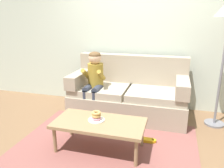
{
  "coord_description": "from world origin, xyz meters",
  "views": [
    {
      "loc": [
        0.78,
        -2.72,
        1.64
      ],
      "look_at": [
        -0.12,
        0.45,
        0.65
      ],
      "focal_mm": 35.77,
      "sensor_mm": 36.0,
      "label": 1
    }
  ],
  "objects_px": {
    "coffee_table": "(99,124)",
    "person_child": "(94,78)",
    "couch": "(129,95)",
    "toy_controller": "(148,140)",
    "donut": "(96,118)"
  },
  "relations": [
    {
      "from": "coffee_table",
      "to": "person_child",
      "type": "bearing_deg",
      "value": 113.35
    },
    {
      "from": "couch",
      "to": "toy_controller",
      "type": "xyz_separation_m",
      "value": [
        0.45,
        -0.85,
        -0.33
      ]
    },
    {
      "from": "couch",
      "to": "donut",
      "type": "relative_size",
      "value": 16.08
    },
    {
      "from": "person_child",
      "to": "donut",
      "type": "relative_size",
      "value": 9.18
    },
    {
      "from": "coffee_table",
      "to": "couch",
      "type": "bearing_deg",
      "value": 83.77
    },
    {
      "from": "coffee_table",
      "to": "donut",
      "type": "xyz_separation_m",
      "value": [
        -0.05,
        0.02,
        0.07
      ]
    },
    {
      "from": "couch",
      "to": "donut",
      "type": "xyz_separation_m",
      "value": [
        -0.18,
        -1.16,
        0.07
      ]
    },
    {
      "from": "couch",
      "to": "donut",
      "type": "distance_m",
      "value": 1.18
    },
    {
      "from": "toy_controller",
      "to": "couch",
      "type": "bearing_deg",
      "value": 108.44
    },
    {
      "from": "person_child",
      "to": "toy_controller",
      "type": "relative_size",
      "value": 4.87
    },
    {
      "from": "coffee_table",
      "to": "donut",
      "type": "height_order",
      "value": "donut"
    },
    {
      "from": "coffee_table",
      "to": "person_child",
      "type": "xyz_separation_m",
      "value": [
        -0.42,
        0.98,
        0.32
      ]
    },
    {
      "from": "coffee_table",
      "to": "toy_controller",
      "type": "xyz_separation_m",
      "value": [
        0.58,
        0.34,
        -0.33
      ]
    },
    {
      "from": "donut",
      "to": "toy_controller",
      "type": "bearing_deg",
      "value": 26.75
    },
    {
      "from": "couch",
      "to": "coffee_table",
      "type": "height_order",
      "value": "couch"
    }
  ]
}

